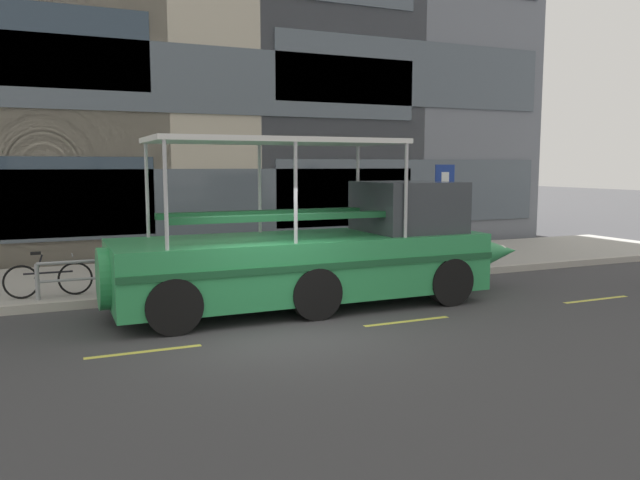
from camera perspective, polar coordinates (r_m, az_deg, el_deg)
The scene contains 9 objects.
ground_plane at distance 11.38m, azimuth -3.87°, elevation -8.04°, with size 120.00×120.00×0.00m, color #3D3D3F.
sidewalk at distance 16.63m, azimuth -10.43°, elevation -3.08°, with size 32.00×4.80×0.18m, color #A8A59E.
curb_edge at distance 14.25m, azimuth -8.13°, elevation -4.68°, with size 32.00×0.18×0.18m, color #B2ADA3.
lane_centreline at distance 10.94m, azimuth -2.99°, elevation -8.63°, with size 25.80×0.12×0.01m.
curb_guardrail at distance 14.87m, azimuth -3.54°, elevation -1.78°, with size 10.66×0.09×0.78m.
parking_sign at distance 17.25m, azimuth 11.19°, elevation 3.80°, with size 0.60×0.12×2.75m.
leaned_bicycle at distance 14.26m, azimuth -23.46°, elevation -3.27°, with size 1.74×0.46×0.96m.
duck_tour_boat at distance 13.08m, azimuth 0.73°, elevation -1.15°, with size 9.53×2.48×3.44m.
pedestrian_near_bow at distance 17.18m, azimuth 7.95°, elevation 0.92°, with size 0.31×0.42×1.64m.
Camera 1 is at (-3.70, -10.36, 2.91)m, focal length 35.20 mm.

